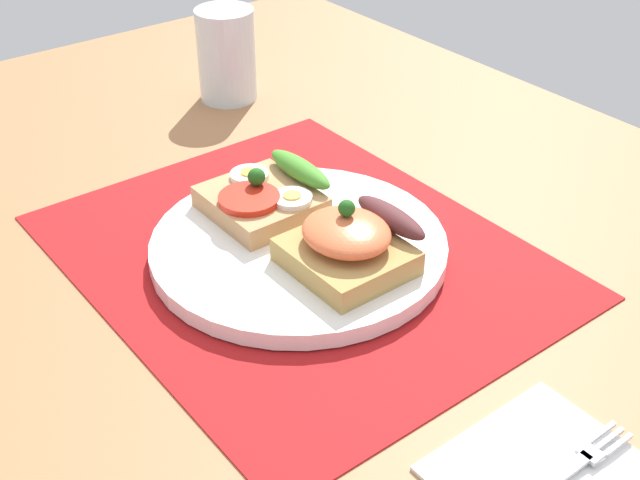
# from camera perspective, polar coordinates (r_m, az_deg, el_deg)

# --- Properties ---
(ground_plane) EXTENTS (1.20, 0.90, 0.03)m
(ground_plane) POSITION_cam_1_polar(r_m,az_deg,el_deg) (0.74, -1.42, -2.12)
(ground_plane) COLOR #A36C44
(placemat) EXTENTS (0.42, 0.34, 0.00)m
(placemat) POSITION_cam_1_polar(r_m,az_deg,el_deg) (0.73, -1.44, -1.01)
(placemat) COLOR #A21516
(placemat) RESTS_ON ground_plane
(plate) EXTENTS (0.26, 0.26, 0.01)m
(plate) POSITION_cam_1_polar(r_m,az_deg,el_deg) (0.73, -1.45, -0.43)
(plate) COLOR white
(plate) RESTS_ON placemat
(sandwich_egg_tomato) EXTENTS (0.10, 0.10, 0.04)m
(sandwich_egg_tomato) POSITION_cam_1_polar(r_m,az_deg,el_deg) (0.75, -3.84, 2.93)
(sandwich_egg_tomato) COLOR tan
(sandwich_egg_tomato) RESTS_ON plate
(sandwich_salmon) EXTENTS (0.09, 0.10, 0.06)m
(sandwich_salmon) POSITION_cam_1_polar(r_m,az_deg,el_deg) (0.68, 2.10, -0.22)
(sandwich_salmon) COLOR #B18C4B
(sandwich_salmon) RESTS_ON plate
(fork) EXTENTS (0.02, 0.13, 0.00)m
(fork) POSITION_cam_1_polar(r_m,az_deg,el_deg) (0.56, 16.01, -15.05)
(fork) COLOR #B7B7BC
(fork) RESTS_ON napkin
(drinking_glass) EXTENTS (0.07, 0.07, 0.11)m
(drinking_glass) POSITION_cam_1_polar(r_m,az_deg,el_deg) (1.01, -6.34, 12.36)
(drinking_glass) COLOR silver
(drinking_glass) RESTS_ON ground_plane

